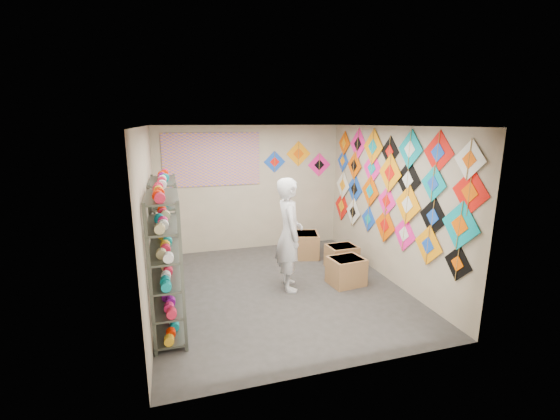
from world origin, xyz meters
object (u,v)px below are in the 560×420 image
object	(u,v)px
carton_a	(346,271)
carton_b	(342,257)
shopkeeper	(289,234)
shelf_rack_front	(167,265)
shelf_rack_back	(166,236)
carton_c	(305,245)

from	to	relation	value
carton_a	carton_b	world-z (taller)	carton_a
shopkeeper	carton_b	distance (m)	1.54
shelf_rack_front	carton_a	xyz separation A→B (m)	(2.95, 0.70, -0.71)
shelf_rack_front	carton_b	size ratio (longest dim) A/B	3.46
shelf_rack_back	carton_c	distance (m)	2.97
shelf_rack_back	carton_b	xyz separation A→B (m)	(3.20, 0.11, -0.73)
shelf_rack_front	carton_a	bearing A→B (deg)	13.44
carton_b	carton_c	distance (m)	0.92
shopkeeper	carton_c	world-z (taller)	shopkeeper
carton_a	shelf_rack_front	bearing A→B (deg)	-173.20
carton_c	shopkeeper	bearing A→B (deg)	-105.44
shelf_rack_front	shopkeeper	world-z (taller)	shelf_rack_front
shelf_rack_front	shopkeeper	distance (m)	2.13
shelf_rack_front	carton_a	size ratio (longest dim) A/B	3.32
shelf_rack_front	carton_b	world-z (taller)	shelf_rack_front
carton_a	carton_c	world-z (taller)	carton_c
shelf_rack_back	carton_b	distance (m)	3.28
shelf_rack_front	carton_a	distance (m)	3.11
shopkeeper	carton_b	bearing A→B (deg)	-60.17
shelf_rack_front	shelf_rack_back	size ratio (longest dim) A/B	1.00
shopkeeper	carton_a	xyz separation A→B (m)	(1.00, -0.15, -0.71)
carton_a	carton_c	bearing A→B (deg)	90.96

